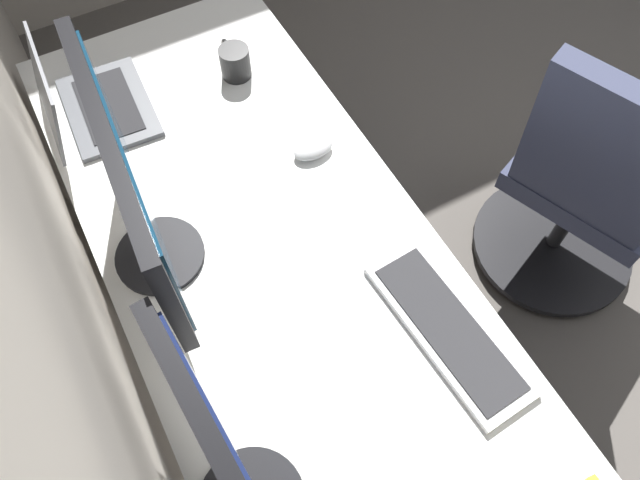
# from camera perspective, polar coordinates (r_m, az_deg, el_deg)

# --- Properties ---
(desk) EXTENTS (2.03, 0.72, 0.73)m
(desk) POSITION_cam_1_polar(r_m,az_deg,el_deg) (1.39, -1.82, -6.82)
(desk) COLOR white
(desk) RESTS_ON ground
(drawer_pedestal) EXTENTS (0.40, 0.51, 0.69)m
(drawer_pedestal) POSITION_cam_1_polar(r_m,az_deg,el_deg) (1.87, -8.57, -0.12)
(drawer_pedestal) COLOR white
(drawer_pedestal) RESTS_ON ground
(monitor_primary) EXTENTS (0.58, 0.20, 0.44)m
(monitor_primary) POSITION_cam_1_polar(r_m,az_deg,el_deg) (1.22, -17.13, 4.41)
(monitor_primary) COLOR black
(monitor_primary) RESTS_ON desk
(laptop_leftmost) EXTENTS (0.31, 0.27, 0.21)m
(laptop_leftmost) POSITION_cam_1_polar(r_m,az_deg,el_deg) (1.70, -21.11, 11.90)
(laptop_leftmost) COLOR #595B60
(laptop_leftmost) RESTS_ON desk
(keyboard_main) EXTENTS (0.43, 0.17, 0.02)m
(keyboard_main) POSITION_cam_1_polar(r_m,az_deg,el_deg) (1.32, 11.86, -8.11)
(keyboard_main) COLOR silver
(keyboard_main) RESTS_ON desk
(mouse_main) EXTENTS (0.06, 0.10, 0.03)m
(mouse_main) POSITION_cam_1_polar(r_m,az_deg,el_deg) (1.54, -0.65, 8.54)
(mouse_main) COLOR silver
(mouse_main) RESTS_ON desk
(coffee_mug) EXTENTS (0.12, 0.08, 0.09)m
(coffee_mug) POSITION_cam_1_polar(r_m,az_deg,el_deg) (1.72, -7.96, 16.15)
(coffee_mug) COLOR black
(coffee_mug) RESTS_ON desk
(office_chair) EXTENTS (0.57, 0.61, 0.97)m
(office_chair) POSITION_cam_1_polar(r_m,az_deg,el_deg) (1.98, 23.48, 4.26)
(office_chair) COLOR #383D56
(office_chair) RESTS_ON ground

